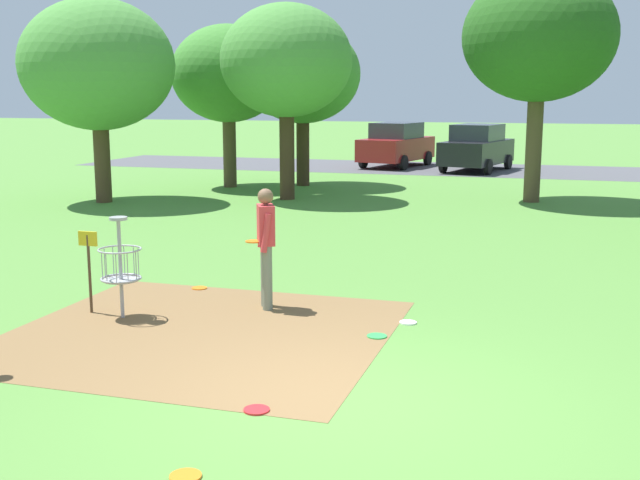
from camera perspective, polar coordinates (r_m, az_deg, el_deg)
The scene contains 17 objects.
ground_plane at distance 7.99m, azimuth 1.28°, elevation -11.51°, with size 160.00×160.00×0.00m, color #518438.
dirt_tee_pad at distance 10.25m, azimuth -8.68°, elevation -6.61°, with size 4.73×4.48×0.01m, color brown.
disc_golf_basket at distance 10.97m, azimuth -14.48°, elevation -1.63°, with size 0.98×0.58×1.39m.
player_foreground_watching at distance 11.08m, azimuth -3.94°, elevation -0.08°, with size 0.45×0.49×1.71m.
frisbee_near_basket at distance 9.98m, azimuth 4.14°, elevation -6.95°, with size 0.25×0.25×0.02m, color green.
frisbee_by_tee at distance 10.59m, azimuth 6.38°, elevation -5.94°, with size 0.23×0.23×0.02m, color white.
frisbee_mid_grass at distance 7.77m, azimuth -4.61°, elevation -12.14°, with size 0.25×0.25×0.02m, color red.
frisbee_far_left at distance 12.50m, azimuth -8.71°, elevation -3.46°, with size 0.24×0.24×0.02m, color orange.
frisbee_far_right at distance 6.61m, azimuth -9.70°, elevation -16.49°, with size 0.26×0.26×0.02m, color orange.
tree_near_left at distance 23.01m, azimuth 15.55°, elevation 13.93°, with size 4.18×4.18×6.33m.
tree_near_right at distance 25.99m, azimuth -6.66°, elevation 11.81°, with size 3.65×3.65×5.21m.
tree_mid_left at distance 22.76m, azimuth -2.45°, elevation 12.77°, with size 3.73×3.73×5.52m.
tree_far_left at distance 26.28m, azimuth -1.26°, elevation 11.88°, with size 3.79×3.79×5.27m.
tree_far_right at distance 22.95m, azimuth -15.79°, elevation 12.06°, with size 4.22×4.22×5.59m.
parking_lot_strip at distance 32.56m, azimuth 13.40°, elevation 4.92°, with size 36.00×6.00×0.01m, color #4C4C51.
parked_car_leftmost at distance 33.46m, azimuth 5.55°, elevation 6.87°, with size 2.66×4.49×1.84m.
parked_car_center_left at distance 32.04m, azimuth 11.28°, elevation 6.57°, with size 2.68×4.49×1.84m.
Camera 1 is at (1.99, -7.14, 2.99)m, focal length 44.27 mm.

